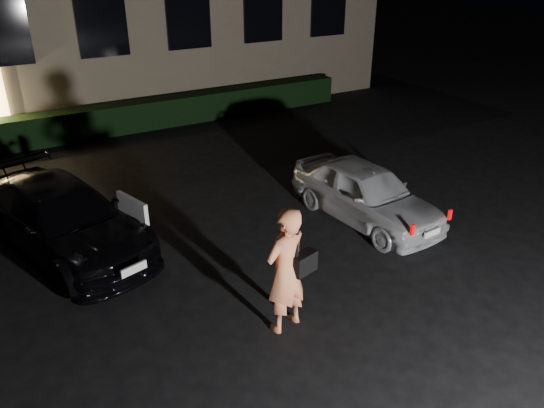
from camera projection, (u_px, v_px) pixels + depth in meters
ground at (322, 331)px, 7.70m from camera, size 80.00×80.00×0.00m
hedge at (118, 118)px, 15.66m from camera, size 15.00×0.70×0.85m
sedan at (65, 219)px, 9.52m from camera, size 2.85×4.58×1.24m
hatch at (366, 192)px, 10.59m from camera, size 1.67×3.58×1.19m
man at (286, 270)px, 7.38m from camera, size 0.88×0.63×1.94m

